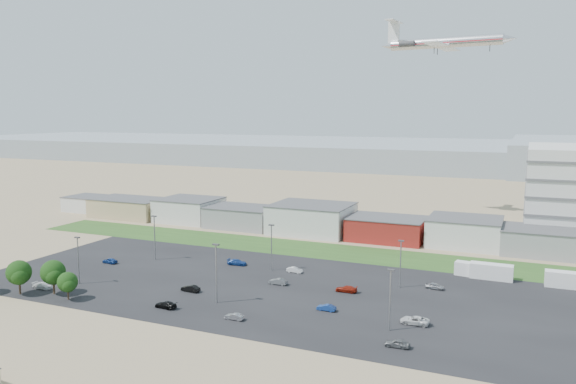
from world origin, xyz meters
The scene contains 31 objects.
ground centered at (0.00, 0.00, 0.00)m, with size 700.00×700.00×0.00m, color #927C5D.
parking_lot centered at (5.00, 20.00, 0.01)m, with size 120.00×50.00×0.01m, color black.
grass_strip centered at (0.00, 52.00, 0.01)m, with size 160.00×16.00×0.02m, color #2B4E1D.
hills_backdrop centered at (40.00, 315.00, 4.50)m, with size 700.00×200.00×9.00m, color gray, non-canonical shape.
building_row centered at (-17.00, 71.00, 4.00)m, with size 170.00×20.00×8.00m, color silver, non-canonical shape.
box_trailer_a centered at (40.92, 43.41, 1.43)m, with size 7.61×2.38×2.85m, color silver, non-canonical shape.
box_trailer_b centered at (44.41, 42.94, 1.59)m, with size 8.48×2.65×3.18m, color silver, non-canonical shape.
box_trailer_c centered at (58.62, 42.64, 1.57)m, with size 8.37×2.62×3.14m, color silver, non-canonical shape.
tree_mid centered at (-36.94, -2.75, 3.70)m, with size 4.93×4.93×7.40m, color black, non-canonical shape.
tree_right centered at (-31.09, -0.12, 3.71)m, with size 4.95×4.95×7.43m, color black, non-canonical shape.
tree_near centered at (-26.08, -1.64, 2.96)m, with size 3.94×3.94×5.92m, color black, non-canonical shape.
lightpole_front_l centered at (-31.41, 6.76, 4.80)m, with size 1.13×0.47×9.60m, color slate, non-canonical shape.
lightpole_front_m centered at (-0.22, 7.78, 5.43)m, with size 1.28×0.53×10.86m, color slate, non-canonical shape.
lightpole_front_r centered at (31.48, 7.18, 4.96)m, with size 1.17×0.49×9.91m, color slate, non-canonical shape.
lightpole_back_l centered at (-28.82, 28.23, 5.22)m, with size 1.23×0.51×10.44m, color slate, non-canonical shape.
lightpole_back_m centered at (-0.07, 30.92, 5.07)m, with size 1.19×0.50×10.14m, color slate, non-canonical shape.
lightpole_back_r centered at (28.29, 29.81, 4.73)m, with size 1.11×0.46×9.46m, color slate, non-canonical shape.
airliner centered at (23.95, 109.84, 56.12)m, with size 42.70×29.12×12.62m, color silver, non-canonical shape.
parked_car_0 centered at (34.65, 11.40, 0.65)m, with size 2.16×4.69×1.30m, color silver.
parked_car_1 centered at (19.37, 11.68, 0.56)m, with size 1.18×3.39×1.12m, color navy.
parked_car_2 centered at (34.03, 1.29, 0.63)m, with size 1.48×3.69×1.26m, color #595B5E.
parked_car_3 centered at (-7.02, 1.75, 0.61)m, with size 1.70×4.17×1.21m, color black.
parked_car_4 centered at (-8.10, 11.28, 0.63)m, with size 1.34×3.84×1.27m, color black.
parked_car_5 centered at (-36.34, 21.40, 0.62)m, with size 1.47×3.67×1.25m, color navy.
parked_car_6 centered at (-9.00, 31.64, 0.65)m, with size 1.82×4.48×1.30m, color navy.
parked_car_7 centered at (5.53, 22.07, 0.63)m, with size 1.33×3.82×1.26m, color #595B5E.
parked_car_8 centered at (34.80, 31.39, 0.62)m, with size 1.46×3.62×1.23m, color #A5A5AA.
parked_car_10 centered at (-35.65, 1.40, 0.60)m, with size 1.68×4.14×1.20m, color silver.
parked_car_11 centered at (5.28, 31.24, 0.57)m, with size 1.22×3.49×1.15m, color silver.
parked_car_12 centered at (19.46, 22.88, 0.61)m, with size 1.70×4.19×1.22m, color maroon.
parked_car_13 centered at (6.78, 1.60, 0.54)m, with size 1.15×3.29×1.08m, color #A5A5AA.
Camera 1 is at (50.24, -76.79, 33.96)m, focal length 35.00 mm.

